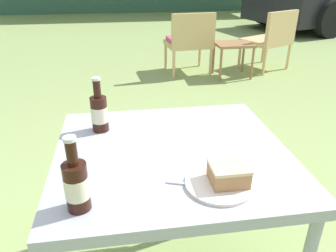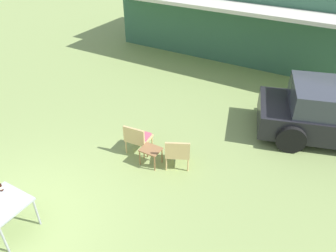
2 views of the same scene
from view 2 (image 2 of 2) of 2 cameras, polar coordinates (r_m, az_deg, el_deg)
ground_plane at (r=7.05m, az=-25.57°, el=-15.81°), size 60.00×60.00×0.00m
cabin_building at (r=14.22m, az=13.88°, el=18.19°), size 9.67×4.99×2.74m
wicker_chair_cushioned at (r=7.84m, az=-5.33°, el=-1.91°), size 0.59×0.54×0.78m
wicker_chair_plain at (r=7.36m, az=1.68°, el=-4.45°), size 0.71×0.68×0.78m
garden_side_table at (r=7.50m, az=-3.03°, el=-4.39°), size 0.45×0.37×0.43m
patio_table at (r=6.62m, az=-26.88°, el=-12.26°), size 0.84×0.78×0.69m
cola_bottle_near at (r=6.78m, az=-27.15°, el=-9.45°), size 0.07×0.07×0.22m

